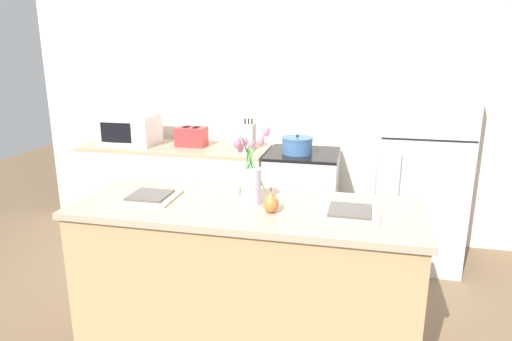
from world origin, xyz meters
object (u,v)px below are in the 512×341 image
at_px(stove_range, 302,202).
at_px(plate_setting_right, 350,212).
at_px(refrigerator, 421,158).
at_px(microwave, 130,129).
at_px(toaster, 192,137).
at_px(plate_setting_left, 150,196).
at_px(flower_vase, 249,179).
at_px(pear_figurine, 271,203).
at_px(knife_block, 249,137).
at_px(cooking_pot, 297,145).

height_order(stove_range, plate_setting_right, plate_setting_right).
bearing_deg(refrigerator, microwave, -179.97).
bearing_deg(toaster, plate_setting_left, -76.93).
bearing_deg(microwave, plate_setting_right, -38.34).
bearing_deg(flower_vase, pear_figurine, -39.08).
xyz_separation_m(toaster, knife_block, (0.53, -0.02, 0.03)).
bearing_deg(refrigerator, plate_setting_left, -134.59).
relative_size(plate_setting_right, cooking_pot, 1.11).
height_order(stove_range, cooking_pot, cooking_pot).
relative_size(stove_range, plate_setting_right, 3.05).
bearing_deg(microwave, pear_figurine, -45.49).
bearing_deg(plate_setting_left, flower_vase, 4.34).
bearing_deg(plate_setting_left, refrigerator, 45.41).
xyz_separation_m(pear_figurine, knife_block, (-0.53, 1.69, -0.01)).
height_order(pear_figurine, plate_setting_left, pear_figurine).
bearing_deg(refrigerator, pear_figurine, -118.23).
xyz_separation_m(refrigerator, microwave, (-2.54, -0.00, 0.13)).
distance_m(stove_range, refrigerator, 1.05).
bearing_deg(knife_block, pear_figurine, -72.59).
bearing_deg(microwave, stove_range, 0.02).
distance_m(stove_range, pear_figurine, 1.77).
relative_size(toaster, knife_block, 1.04).
bearing_deg(knife_block, refrigerator, -0.74).
bearing_deg(knife_block, cooking_pot, -8.90).
relative_size(flower_vase, knife_block, 1.54).
xyz_separation_m(toaster, cooking_pot, (0.97, -0.08, -0.02)).
distance_m(stove_range, cooking_pot, 0.52).
bearing_deg(flower_vase, knife_block, 103.98).
distance_m(flower_vase, pear_figurine, 0.19).
distance_m(refrigerator, microwave, 2.55).
relative_size(cooking_pot, microwave, 0.54).
bearing_deg(stove_range, cooking_pot, -132.46).
bearing_deg(cooking_pot, refrigerator, 2.87).
relative_size(stove_range, pear_figurine, 6.85).
xyz_separation_m(refrigerator, cooking_pot, (-0.99, -0.05, 0.07)).
bearing_deg(flower_vase, microwave, 133.98).
distance_m(flower_vase, plate_setting_left, 0.56).
bearing_deg(plate_setting_right, knife_block, 119.36).
distance_m(flower_vase, toaster, 1.85).
relative_size(plate_setting_right, microwave, 0.60).
bearing_deg(cooking_pot, plate_setting_right, -72.92).
xyz_separation_m(pear_figurine, microwave, (-1.65, 1.67, 0.01)).
distance_m(microwave, knife_block, 1.11).
bearing_deg(pear_figurine, microwave, 134.51).
bearing_deg(pear_figurine, flower_vase, 140.92).
height_order(stove_range, plate_setting_left, plate_setting_left).
bearing_deg(toaster, plate_setting_right, -48.58).
bearing_deg(flower_vase, plate_setting_right, -4.56).
bearing_deg(plate_setting_left, cooking_pot, 69.29).
xyz_separation_m(flower_vase, plate_setting_right, (0.52, -0.04, -0.12)).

